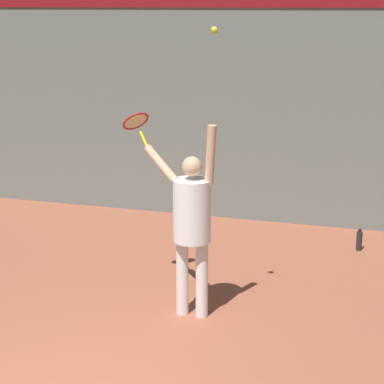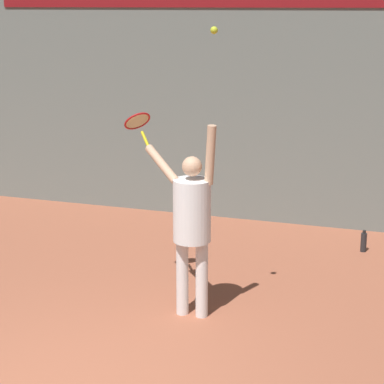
{
  "view_description": "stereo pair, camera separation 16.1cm",
  "coord_description": "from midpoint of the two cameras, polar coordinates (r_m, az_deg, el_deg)",
  "views": [
    {
      "loc": [
        2.57,
        -4.32,
        3.22
      ],
      "look_at": [
        0.6,
        2.23,
        1.36
      ],
      "focal_mm": 65.0,
      "sensor_mm": 36.0,
      "label": 1
    },
    {
      "loc": [
        2.72,
        -4.27,
        3.22
      ],
      "look_at": [
        0.6,
        2.23,
        1.36
      ],
      "focal_mm": 65.0,
      "sensor_mm": 36.0,
      "label": 2
    }
  ],
  "objects": [
    {
      "name": "back_wall",
      "position": [
        10.45,
        3.41,
        11.2
      ],
      "size": [
        18.0,
        0.1,
        5.0
      ],
      "color": "slate",
      "rests_on": "ground_plane"
    },
    {
      "name": "tennis_player",
      "position": [
        7.17,
        0.61,
        -2.14
      ],
      "size": [
        0.93,
        0.59,
        2.07
      ],
      "color": "white",
      "rests_on": "ground_plane"
    },
    {
      "name": "tennis_racket",
      "position": [
        7.67,
        -3.86,
        5.7
      ],
      "size": [
        0.4,
        0.39,
        0.38
      ],
      "color": "yellow"
    },
    {
      "name": "tennis_ball",
      "position": [
        6.7,
        2.53,
        13.12
      ],
      "size": [
        0.07,
        0.07,
        0.07
      ],
      "color": "#CCDB2D"
    },
    {
      "name": "water_bottle",
      "position": [
        9.63,
        14.37,
        -3.99
      ],
      "size": [
        0.08,
        0.08,
        0.3
      ],
      "color": "#262628",
      "rests_on": "ground_plane"
    }
  ]
}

